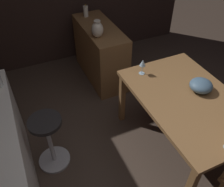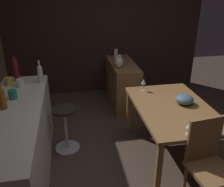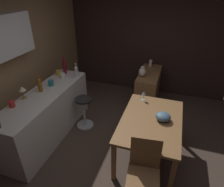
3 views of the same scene
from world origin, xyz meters
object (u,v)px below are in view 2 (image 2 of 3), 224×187
bar_stool (66,128)px  cup_teal (13,94)px  fruit_bowl (185,99)px  cup_white (20,83)px  dining_table (173,112)px  wine_bottle_ruby (16,69)px  sideboard_cabinet (122,84)px  pillar_candle_tall (116,53)px  wine_bottle_clear (40,73)px  cup_mustard (9,81)px  wine_bottle_amber (2,97)px  vase_ceramic_ivory (119,62)px  wine_glass_left (190,126)px  wine_glass_right (144,82)px  chair_near_window (208,162)px

bar_stool → cup_teal: size_ratio=4.95×
fruit_bowl → cup_teal: 2.08m
cup_teal → cup_white: 0.37m
dining_table → wine_bottle_ruby: 2.16m
sideboard_cabinet → pillar_candle_tall: pillar_candle_tall is taller
wine_bottle_clear → fruit_bowl: bearing=-110.6°
wine_bottle_ruby → dining_table: bearing=-113.0°
cup_white → cup_mustard: bearing=62.4°
sideboard_cabinet → wine_bottle_amber: wine_bottle_amber is taller
wine_bottle_amber → cup_mustard: 0.71m
sideboard_cabinet → vase_ceramic_ivory: size_ratio=5.00×
wine_glass_left → wine_bottle_clear: bearing=49.3°
bar_stool → wine_glass_right: size_ratio=3.69×
bar_stool → vase_ceramic_ivory: (0.98, -0.93, 0.58)m
cup_mustard → cup_white: bearing=-117.6°
cup_white → pillar_candle_tall: pillar_candle_tall is taller
chair_near_window → wine_bottle_ruby: (1.62, 1.99, 0.54)m
cup_teal → cup_white: cup_teal is taller
cup_white → pillar_candle_tall: 2.08m
vase_ceramic_ivory → pillar_candle_tall: bearing=-6.7°
cup_mustard → wine_bottle_ruby: bearing=-32.5°
bar_stool → fruit_bowl: (-0.33, -1.51, 0.46)m
chair_near_window → cup_white: 2.42m
chair_near_window → bar_stool: size_ratio=1.49×
dining_table → cup_teal: cup_teal is taller
dining_table → chair_near_window: (-0.79, -0.04, -0.13)m
cup_white → wine_bottle_amber: bearing=172.7°
dining_table → wine_glass_right: size_ratio=7.84×
chair_near_window → wine_glass_right: (1.32, 0.27, 0.34)m
sideboard_cabinet → vase_ceramic_ivory: bearing=153.8°
chair_near_window → pillar_candle_tall: pillar_candle_tall is taller
bar_stool → pillar_candle_tall: 1.99m
chair_near_window → wine_bottle_clear: size_ratio=3.22×
dining_table → wine_bottle_ruby: bearing=67.0°
fruit_bowl → wine_bottle_clear: bearing=69.4°
bar_stool → wine_glass_right: 1.24m
cup_teal → sideboard_cabinet: bearing=-49.8°
sideboard_cabinet → pillar_candle_tall: (0.39, 0.05, 0.49)m
bar_stool → dining_table: bearing=-105.6°
wine_glass_right → wine_bottle_clear: (0.19, 1.40, 0.16)m
wine_bottle_ruby → wine_glass_right: bearing=-99.7°
wine_glass_right → vase_ceramic_ivory: vase_ceramic_ivory is taller
wine_bottle_amber → wine_bottle_ruby: wine_bottle_ruby is taller
sideboard_cabinet → wine_bottle_ruby: (-0.78, 1.67, 0.66)m
wine_bottle_clear → cup_white: (-0.11, 0.25, -0.08)m
cup_teal → vase_ceramic_ivory: (1.11, -1.49, -0.03)m
wine_bottle_ruby → cup_white: (-0.22, -0.07, -0.12)m
chair_near_window → wine_bottle_amber: 2.21m
bar_stool → wine_glass_right: wine_glass_right is taller
wine_bottle_amber → pillar_candle_tall: wine_bottle_amber is taller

